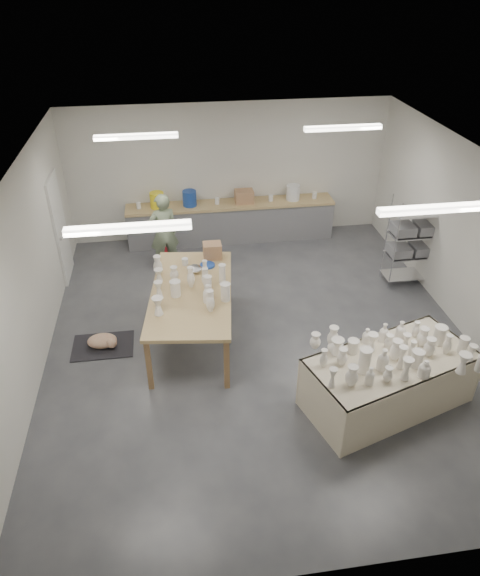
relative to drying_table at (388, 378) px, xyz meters
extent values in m
plane|color=#424449|center=(-1.54, 1.73, -0.46)|extent=(8.00, 8.00, 0.00)
cube|color=white|center=(-1.54, 1.73, 2.53)|extent=(7.00, 8.00, 0.02)
cube|color=silver|center=(-1.54, 5.73, 1.04)|extent=(7.00, 0.02, 3.00)
cube|color=silver|center=(-1.54, -2.27, 1.04)|extent=(7.00, 0.02, 3.00)
cube|color=silver|center=(-5.04, 1.73, 1.04)|extent=(0.02, 8.00, 3.00)
cube|color=silver|center=(1.96, 1.73, 1.04)|extent=(0.02, 8.00, 3.00)
cube|color=white|center=(-5.01, 4.33, 0.59)|extent=(0.05, 0.90, 2.10)
cube|color=white|center=(-3.34, 0.23, 2.48)|extent=(1.40, 0.12, 0.08)
cube|color=white|center=(0.26, 0.23, 2.48)|extent=(1.40, 0.12, 0.08)
cube|color=white|center=(-3.34, 3.73, 2.48)|extent=(1.40, 0.12, 0.08)
cube|color=white|center=(0.26, 3.73, 2.48)|extent=(1.40, 0.12, 0.08)
cube|color=tan|center=(-1.54, 5.41, 0.41)|extent=(4.60, 0.60, 0.06)
cube|color=slate|center=(-1.54, 5.41, -0.04)|extent=(4.60, 0.55, 0.84)
cylinder|color=yellow|center=(-3.14, 5.41, 0.61)|extent=(0.30, 0.30, 0.34)
cylinder|color=#1C3F98|center=(-2.44, 5.41, 0.61)|extent=(0.30, 0.30, 0.34)
cylinder|color=white|center=(-0.14, 5.41, 0.61)|extent=(0.30, 0.30, 0.34)
cube|color=#9D774C|center=(-1.24, 5.41, 0.58)|extent=(0.40, 0.30, 0.28)
cylinder|color=white|center=(-3.54, 5.41, 0.51)|extent=(0.10, 0.10, 0.14)
cylinder|color=white|center=(-1.84, 5.41, 0.51)|extent=(0.10, 0.10, 0.14)
cylinder|color=white|center=(-0.64, 5.41, 0.51)|extent=(0.10, 0.10, 0.14)
cylinder|color=white|center=(0.36, 5.41, 0.51)|extent=(0.10, 0.10, 0.14)
cylinder|color=silver|center=(1.24, 2.91, 0.44)|extent=(0.02, 0.02, 1.80)
cylinder|color=silver|center=(2.08, 2.91, 0.44)|extent=(0.02, 0.02, 1.80)
cylinder|color=silver|center=(1.24, 3.35, 0.44)|extent=(0.02, 0.02, 1.80)
cylinder|color=silver|center=(2.08, 3.35, 0.44)|extent=(0.02, 0.02, 1.80)
cube|color=silver|center=(1.66, 3.13, -0.31)|extent=(0.88, 0.48, 0.02)
cube|color=silver|center=(1.66, 3.13, 0.14)|extent=(0.88, 0.48, 0.02)
cube|color=silver|center=(1.66, 3.13, 0.59)|extent=(0.88, 0.48, 0.02)
cube|color=silver|center=(1.66, 3.13, 1.04)|extent=(0.88, 0.48, 0.02)
cube|color=slate|center=(1.44, 3.13, 0.26)|extent=(0.38, 0.42, 0.18)
cube|color=slate|center=(1.88, 3.13, 0.26)|extent=(0.38, 0.42, 0.18)
cube|color=slate|center=(1.44, 3.13, 0.71)|extent=(0.38, 0.42, 0.18)
cube|color=slate|center=(1.88, 3.13, 0.71)|extent=(0.38, 0.42, 0.18)
cube|color=olive|center=(0.01, 0.00, -0.09)|extent=(2.28, 1.55, 0.73)
cube|color=beige|center=(0.01, 0.00, 0.36)|extent=(2.58, 1.78, 0.03)
cube|color=beige|center=(0.01, -0.54, -0.04)|extent=(2.25, 0.75, 0.83)
cube|color=beige|center=(0.01, 0.54, -0.04)|extent=(2.25, 0.75, 0.83)
cube|color=tan|center=(-2.64, 1.91, 0.47)|extent=(1.59, 2.70, 0.06)
cube|color=olive|center=(-3.21, 0.70, -0.01)|extent=(0.08, 0.08, 0.90)
cube|color=olive|center=(-2.07, 0.70, -0.01)|extent=(0.08, 0.08, 0.90)
cube|color=olive|center=(-3.21, 3.12, -0.01)|extent=(0.08, 0.08, 0.90)
cube|color=olive|center=(-2.07, 3.12, -0.01)|extent=(0.08, 0.08, 0.90)
ellipsoid|color=silver|center=(-2.54, 2.50, 0.55)|extent=(0.26, 0.26, 0.12)
cylinder|color=#1C3F98|center=(-2.31, 2.65, 0.52)|extent=(0.26, 0.26, 0.03)
cylinder|color=white|center=(-2.69, 2.75, 0.56)|extent=(0.11, 0.11, 0.12)
cube|color=#9D774C|center=(-2.19, 2.93, 0.64)|extent=(0.32, 0.26, 0.28)
cube|color=black|center=(-4.16, 1.89, -0.45)|extent=(1.00, 0.70, 0.02)
ellipsoid|color=white|center=(-4.16, 1.89, -0.33)|extent=(0.55, 0.43, 0.20)
sphere|color=white|center=(-4.00, 1.78, -0.32)|extent=(0.18, 0.18, 0.18)
imported|color=gray|center=(-3.04, 4.35, 0.36)|extent=(0.68, 0.53, 1.64)
cylinder|color=red|center=(-3.04, 4.62, -0.19)|extent=(0.37, 0.37, 0.04)
cylinder|color=silver|center=(-2.92, 4.65, -0.33)|extent=(0.02, 0.02, 0.26)
cylinder|color=silver|center=(-3.13, 4.72, -0.33)|extent=(0.02, 0.02, 0.26)
cylinder|color=silver|center=(-3.08, 4.50, -0.33)|extent=(0.02, 0.02, 0.26)
camera|label=1|loc=(-2.85, -5.04, 5.01)|focal=32.00mm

